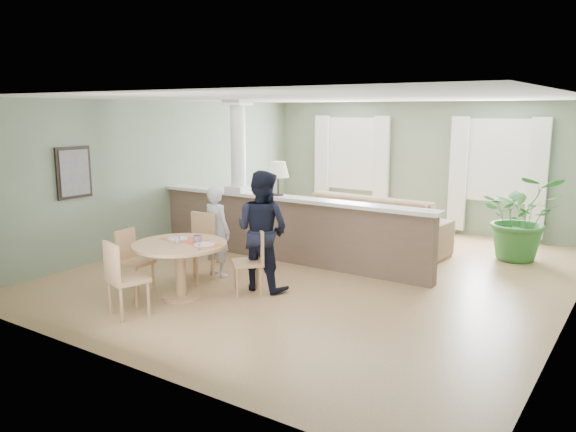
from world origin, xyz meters
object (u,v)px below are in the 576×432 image
Objects in this scene: chair_side at (132,258)px; man_person at (262,231)px; houseplant at (522,217)px; child_person at (217,231)px; chair_far_boy at (198,244)px; sofa at (356,225)px; dining_table at (181,254)px; chair_near at (122,276)px; chair_far_man at (252,258)px.

chair_side is 0.52× the size of man_person.
houseplant is 5.13m from child_person.
chair_far_boy is 0.59× the size of man_person.
sofa is at bearing -93.82° from man_person.
sofa reaches higher than dining_table.
chair_near is at bearing 103.41° from child_person.
chair_far_boy is at bearing -106.72° from sofa.
dining_table is 0.90× the size of child_person.
dining_table is at bearing 51.93° from man_person.
chair_far_boy is (-3.77, -3.91, -0.18)m from houseplant.
houseplant reaches higher than chair_near.
chair_far_man is 1.80m from chair_near.
dining_table is at bearing -65.53° from chair_far_boy.
child_person is (0.51, 1.24, 0.22)m from chair_side.
chair_near reaches higher than chair_far_man.
sofa is 3.18m from chair_far_boy.
chair_near is 0.68× the size of child_person.
chair_far_man is at bearing -87.40° from sofa.
chair_far_boy is at bearing -138.39° from chair_far_man.
houseplant reaches higher than sofa.
chair_near is 2.00m from child_person.
chair_far_man is 0.65× the size of child_person.
houseplant is at bearing 43.92° from chair_far_boy.
chair_near is (-0.78, -1.62, 0.03)m from chair_far_man.
chair_far_boy is 1.06× the size of chair_near.
sofa is 1.89× the size of man_person.
chair_side is at bearing 75.95° from child_person.
chair_far_man is (-0.08, -3.01, 0.03)m from sofa.
child_person is at bearing 71.14° from chair_far_boy.
chair_side is at bearing -105.14° from chair_far_man.
chair_side is at bearing -167.74° from dining_table.
child_person is 0.82× the size of man_person.
man_person is (0.00, 0.23, 0.35)m from chair_far_man.
houseplant is 4.60m from man_person.
chair_far_man is 1.70m from chair_side.
chair_far_boy is (-1.13, -2.97, 0.09)m from sofa.
chair_near is 0.56× the size of man_person.
chair_side is 0.63× the size of child_person.
child_person reaches higher than sofa.
dining_table is 1.11m from child_person.
chair_far_man is at bearing -124.51° from houseplant.
man_person reaches higher than chair_near.
sofa is 4.18m from chair_side.
chair_near is (-0.86, -4.64, 0.06)m from sofa.
houseplant reaches higher than dining_table.
man_person is (0.78, 1.85, 0.33)m from chair_near.
chair_near reaches higher than chair_side.
child_person is (0.10, 0.32, 0.14)m from chair_far_boy.
dining_table is 0.81m from chair_side.
chair_side is (-4.18, -4.83, -0.25)m from houseplant.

